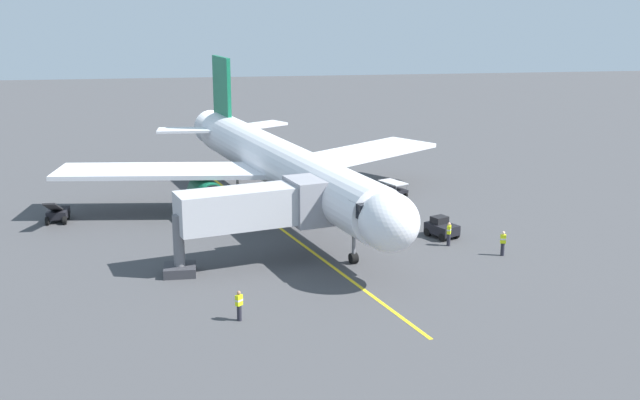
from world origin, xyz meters
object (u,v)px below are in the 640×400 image
(ground_crew_loader, at_px, (449,234))
(baggage_cart_near_nose, at_px, (393,189))
(airplane, at_px, (279,164))
(jet_bridge, at_px, (263,208))
(belt_loader_starboard_side, at_px, (57,213))
(ground_crew_marshaller, at_px, (503,243))
(tug_portside, at_px, (442,228))
(ground_crew_wing_walker, at_px, (239,305))

(ground_crew_loader, relative_size, baggage_cart_near_nose, 0.58)
(airplane, distance_m, ground_crew_loader, 15.56)
(jet_bridge, bearing_deg, baggage_cart_near_nose, -128.09)
(airplane, height_order, belt_loader_starboard_side, airplane)
(belt_loader_starboard_side, bearing_deg, airplane, -179.33)
(ground_crew_marshaller, bearing_deg, baggage_cart_near_nose, -78.68)
(baggage_cart_near_nose, bearing_deg, tug_portside, 92.74)
(airplane, relative_size, baggage_cart_near_nose, 13.48)
(baggage_cart_near_nose, xyz_separation_m, belt_loader_starboard_side, (27.82, 4.11, 0.06))
(ground_crew_wing_walker, distance_m, ground_crew_loader, 18.83)
(baggage_cart_near_nose, relative_size, tug_portside, 1.08)
(baggage_cart_near_nose, height_order, belt_loader_starboard_side, belt_loader_starboard_side)
(jet_bridge, distance_m, ground_crew_wing_walker, 10.01)
(jet_bridge, distance_m, tug_portside, 14.14)
(ground_crew_wing_walker, xyz_separation_m, belt_loader_starboard_side, (13.03, -21.44, -0.17))
(belt_loader_starboard_side, bearing_deg, ground_crew_loader, 159.77)
(tug_portside, bearing_deg, baggage_cart_near_nose, -87.26)
(jet_bridge, bearing_deg, belt_loader_starboard_side, -38.63)
(airplane, distance_m, baggage_cart_near_nose, 11.65)
(baggage_cart_near_nose, xyz_separation_m, tug_portside, (-0.60, 12.45, 0.05))
(jet_bridge, relative_size, tug_portside, 4.21)
(jet_bridge, bearing_deg, airplane, -100.34)
(ground_crew_loader, relative_size, tug_portside, 0.63)
(belt_loader_starboard_side, bearing_deg, jet_bridge, 141.37)
(airplane, height_order, ground_crew_marshaller, airplane)
(ground_crew_wing_walker, bearing_deg, belt_loader_starboard_side, -58.71)
(tug_portside, bearing_deg, jet_bridge, 15.72)
(jet_bridge, xyz_separation_m, baggage_cart_near_nose, (-12.70, -16.20, -3.11))
(ground_crew_marshaller, distance_m, belt_loader_starboard_side, 33.87)
(baggage_cart_near_nose, bearing_deg, ground_crew_wing_walker, 59.95)
(belt_loader_starboard_side, bearing_deg, ground_crew_marshaller, 157.33)
(ground_crew_loader, distance_m, belt_loader_starboard_side, 30.16)
(ground_crew_marshaller, bearing_deg, belt_loader_starboard_side, -22.67)
(ground_crew_loader, bearing_deg, airplane, -44.19)
(jet_bridge, relative_size, ground_crew_marshaller, 6.70)
(airplane, height_order, ground_crew_loader, airplane)
(ground_crew_marshaller, distance_m, baggage_cart_near_nose, 17.51)
(airplane, distance_m, tug_portside, 14.35)
(airplane, height_order, baggage_cart_near_nose, airplane)
(baggage_cart_near_nose, bearing_deg, ground_crew_marshaller, 101.32)
(jet_bridge, height_order, baggage_cart_near_nose, jet_bridge)
(airplane, distance_m, jet_bridge, 12.50)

